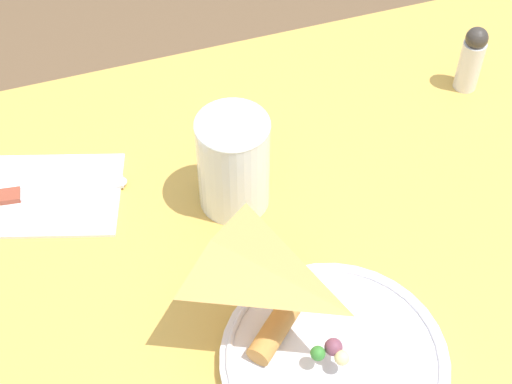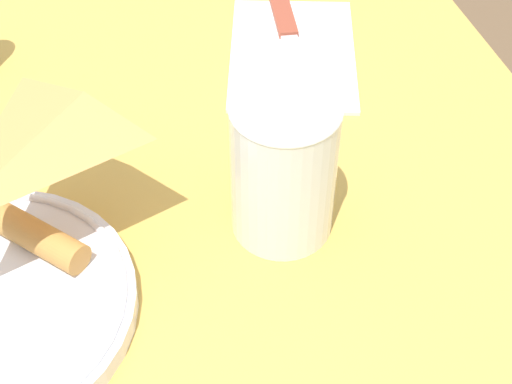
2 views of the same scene
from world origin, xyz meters
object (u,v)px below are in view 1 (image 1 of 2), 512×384
dining_table (280,347)px  napkin_folded (42,195)px  butter_knife (32,193)px  pepper_shaker (472,58)px  plate_pizza (335,358)px  milk_glass (234,166)px

dining_table → napkin_folded: 0.32m
napkin_folded → butter_knife: bearing=172.1°
dining_table → butter_knife: size_ratio=6.11×
napkin_folded → pepper_shaker: pepper_shaker is taller
dining_table → pepper_shaker: 0.43m
plate_pizza → milk_glass: 0.24m
milk_glass → napkin_folded: (-0.21, 0.07, -0.05)m
dining_table → plate_pizza: (0.02, -0.09, 0.12)m
plate_pizza → butter_knife: 0.39m
dining_table → plate_pizza: bearing=-77.8°
dining_table → butter_knife: (-0.23, 0.21, 0.12)m
milk_glass → butter_knife: 0.24m
dining_table → plate_pizza: size_ratio=5.35×
napkin_folded → pepper_shaker: (0.55, 0.02, 0.04)m
milk_glass → pepper_shaker: bearing=14.7°
pepper_shaker → dining_table: bearing=-145.6°
napkin_folded → dining_table: bearing=-44.4°
plate_pizza → milk_glass: bearing=97.0°
butter_knife → pepper_shaker: size_ratio=2.09×
butter_knife → pepper_shaker: 0.56m
dining_table → butter_knife: 0.33m
plate_pizza → pepper_shaker: 0.45m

